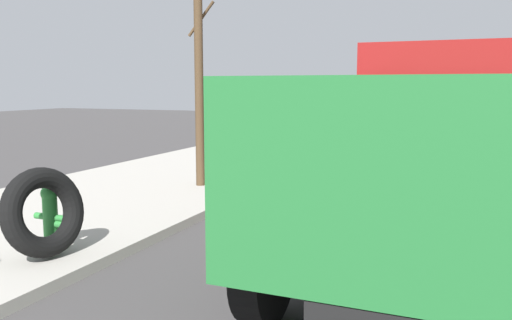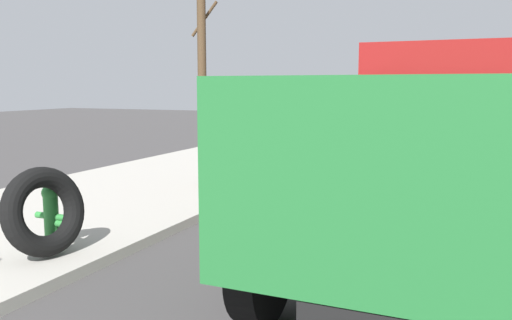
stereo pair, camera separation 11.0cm
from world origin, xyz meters
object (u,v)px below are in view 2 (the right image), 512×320
loose_tire (44,212)px  bare_tree (202,64)px  dump_truck_gray (489,101)px  fire_hydrant (52,214)px  dump_truck_green (428,142)px

loose_tire → bare_tree: 5.68m
loose_tire → bare_tree: size_ratio=0.20×
dump_truck_gray → fire_hydrant: bearing=166.1°
fire_hydrant → bare_tree: bare_tree is taller
bare_tree → dump_truck_gray: bearing=-18.8°
loose_tire → dump_truck_gray: (22.46, -5.29, 0.87)m
loose_tire → dump_truck_gray: size_ratio=0.16×
fire_hydrant → loose_tire: bearing=-148.9°
fire_hydrant → loose_tire: size_ratio=0.76×
dump_truck_gray → bare_tree: 18.21m
fire_hydrant → dump_truck_green: dump_truck_green is taller
loose_tire → bare_tree: (5.26, 0.55, 2.06)m
loose_tire → dump_truck_green: dump_truck_green is taller
fire_hydrant → dump_truck_green: size_ratio=0.12×
dump_truck_gray → bare_tree: bare_tree is taller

